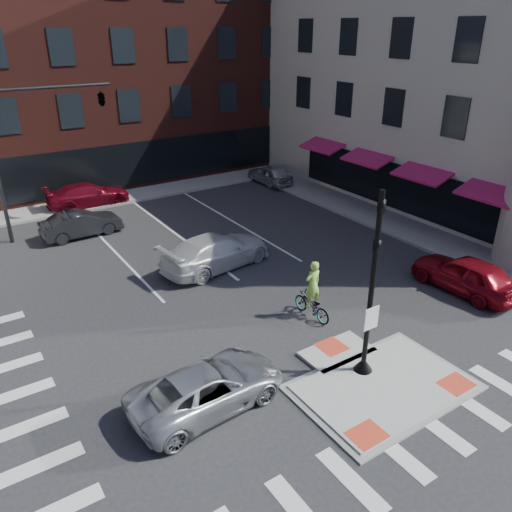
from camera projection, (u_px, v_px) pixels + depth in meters
ground at (371, 379)px, 15.71m from camera, size 120.00×120.00×0.00m
refuge_island at (378, 382)px, 15.49m from camera, size 5.40×4.65×0.13m
sidewalk_e at (380, 218)px, 28.64m from camera, size 3.00×24.00×0.15m
sidewalk_n at (168, 188)px, 33.83m from camera, size 26.00×3.00×0.15m
building_n at (107, 58)px, 38.15m from camera, size 24.40×18.40×15.50m
building_e at (496, 61)px, 31.77m from camera, size 21.90×23.90×17.70m
building_far_right at (98, 64)px, 58.57m from camera, size 12.00×12.00×12.00m
signal_pole at (369, 309)px, 15.01m from camera, size 0.60×0.60×5.98m
mast_arm_signal at (74, 111)px, 24.99m from camera, size 6.10×2.24×8.00m
silver_suv at (208, 387)px, 14.38m from camera, size 4.82×2.48×1.30m
red_sedan at (466, 274)px, 20.64m from camera, size 1.97×4.57×1.54m
white_pickup at (216, 251)px, 22.70m from camera, size 5.66×3.03×1.56m
bg_car_dark at (82, 224)px, 26.11m from camera, size 4.15×1.58×1.35m
bg_car_silver at (270, 174)px, 34.77m from camera, size 1.60×3.92×1.33m
bg_car_red at (88, 195)px, 30.44m from camera, size 4.95×2.08×1.43m
cyclist at (312, 299)px, 18.74m from camera, size 0.74×1.90×2.34m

